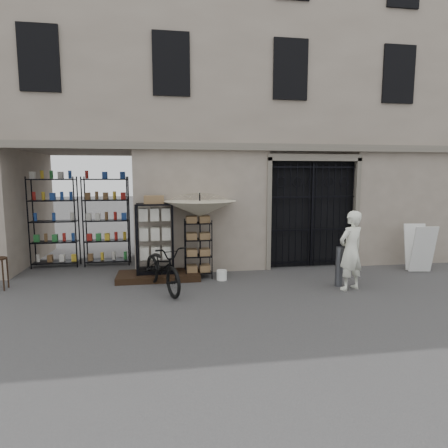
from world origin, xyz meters
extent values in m
plane|color=black|center=(0.00, 0.00, 0.00)|extent=(80.00, 80.00, 0.00)
cube|color=gray|center=(0.00, 4.00, 4.50)|extent=(14.00, 4.00, 9.00)
cube|color=black|center=(-4.50, 2.80, 1.50)|extent=(3.00, 1.70, 3.00)
cube|color=black|center=(-4.55, 3.30, 1.25)|extent=(2.70, 0.50, 2.50)
cube|color=black|center=(1.75, 2.28, 1.50)|extent=(2.50, 0.06, 3.00)
cube|color=black|center=(1.75, 2.12, 1.45)|extent=(0.05, 0.05, 2.80)
cube|color=black|center=(-2.40, 1.55, 0.07)|extent=(2.00, 0.90, 0.15)
cube|color=black|center=(-2.47, 1.62, 0.20)|extent=(0.99, 0.82, 0.09)
cube|color=silver|center=(-2.37, 1.38, 1.00)|extent=(0.73, 0.33, 1.59)
cube|color=silver|center=(-2.47, 1.62, 0.91)|extent=(0.81, 0.64, 1.33)
cube|color=olive|center=(-2.47, 1.62, 1.90)|extent=(0.58, 0.52, 0.19)
cube|color=black|center=(-1.42, 1.57, 0.73)|extent=(0.75, 0.64, 1.46)
cube|color=olive|center=(-1.42, 1.57, 0.68)|extent=(0.64, 0.52, 1.09)
cylinder|color=black|center=(-1.37, 1.56, 1.06)|extent=(0.04, 0.04, 2.11)
imported|color=beige|center=(-1.37, 1.56, 1.82)|extent=(1.81, 1.84, 1.42)
cylinder|color=white|center=(-0.88, 1.22, 0.12)|extent=(0.26, 0.26, 0.24)
imported|color=black|center=(-2.30, 0.63, 0.00)|extent=(1.01, 1.21, 1.97)
cube|color=black|center=(-5.88, 1.23, 0.35)|extent=(0.29, 0.29, 0.70)
cylinder|color=#53555C|center=(1.70, 0.30, 0.46)|extent=(0.21, 0.21, 0.92)
imported|color=white|center=(1.82, 0.02, 0.00)|extent=(1.22, 1.88, 0.42)
cube|color=silver|center=(4.34, 1.01, 0.63)|extent=(0.61, 0.37, 1.22)
cube|color=silver|center=(4.40, 1.38, 0.63)|extent=(0.61, 0.37, 1.22)
camera|label=1|loc=(-2.21, -7.54, 2.53)|focal=30.00mm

